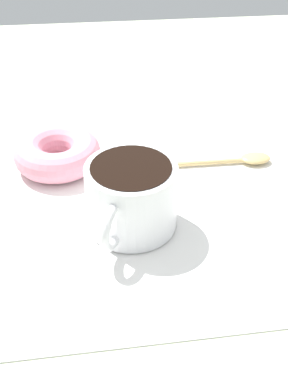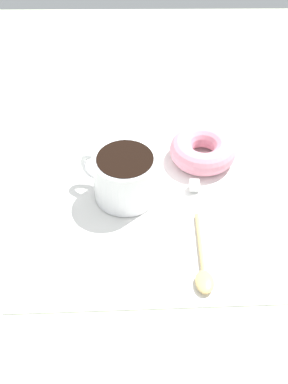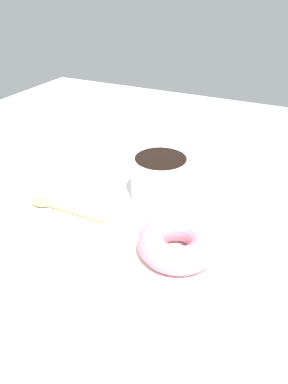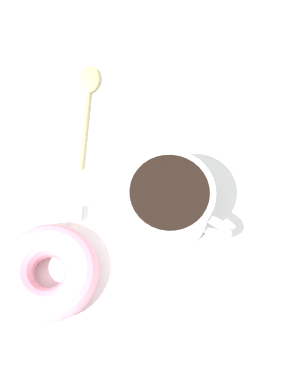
{
  "view_description": "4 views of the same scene",
  "coord_description": "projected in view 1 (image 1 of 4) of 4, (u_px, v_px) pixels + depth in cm",
  "views": [
    {
      "loc": [
        -44.71,
        5.54,
        35.45
      ],
      "look_at": [
        -0.09,
        0.62,
        2.3
      ],
      "focal_mm": 50.0,
      "sensor_mm": 36.0,
      "label": 1
    },
    {
      "loc": [
        -0.53,
        -52.19,
        55.81
      ],
      "look_at": [
        -0.09,
        0.62,
        2.3
      ],
      "focal_mm": 50.0,
      "sensor_mm": 36.0,
      "label": 2
    },
    {
      "loc": [
        44.22,
        22.35,
        31.8
      ],
      "look_at": [
        -0.09,
        0.62,
        2.3
      ],
      "focal_mm": 35.0,
      "sensor_mm": 36.0,
      "label": 3
    },
    {
      "loc": [
        -1.25,
        19.18,
        56.31
      ],
      "look_at": [
        -0.09,
        0.62,
        2.3
      ],
      "focal_mm": 50.0,
      "sensor_mm": 36.0,
      "label": 4
    }
  ],
  "objects": [
    {
      "name": "sugar_cube",
      "position": [
        115.0,
        165.0,
        0.62
      ],
      "size": [
        1.41,
        1.41,
        1.41
      ],
      "primitive_type": "cube",
      "color": "white",
      "rests_on": "napkin"
    },
    {
      "name": "napkin",
      "position": [
        144.0,
        208.0,
        0.57
      ],
      "size": [
        36.52,
        36.52,
        0.3
      ],
      "primitive_type": "cube",
      "rotation": [
        0.0,
        0.0,
        0.03
      ],
      "color": "white",
      "rests_on": "ground_plane"
    },
    {
      "name": "coffee_cup",
      "position": [
        131.0,
        196.0,
        0.53
      ],
      "size": [
        11.31,
        9.07,
        7.0
      ],
      "color": "white",
      "rests_on": "napkin"
    },
    {
      "name": "donut",
      "position": [
        57.0,
        153.0,
        0.62
      ],
      "size": [
        10.2,
        10.2,
        3.53
      ],
      "primitive_type": "torus",
      "color": "pink",
      "rests_on": "napkin"
    },
    {
      "name": "ground_plane",
      "position": [
        150.0,
        216.0,
        0.58
      ],
      "size": [
        120.0,
        120.0,
        2.0
      ],
      "primitive_type": "cube",
      "color": "beige"
    },
    {
      "name": "spoon",
      "position": [
        240.0,
        159.0,
        0.64
      ],
      "size": [
        2.42,
        13.26,
        0.9
      ],
      "color": "#D8B772",
      "rests_on": "napkin"
    }
  ]
}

